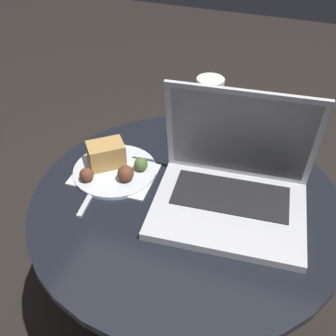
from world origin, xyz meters
The scene contains 7 objects.
ground_plane centered at (0.00, 0.00, 0.00)m, with size 6.00×6.00×0.00m, color black.
table centered at (0.00, 0.00, 0.41)m, with size 0.72×0.72×0.52m.
napkin centered at (-0.19, 0.02, 0.52)m, with size 0.21×0.15×0.00m.
laptop centered at (0.10, 0.02, 0.57)m, with size 0.36×0.28×0.26m.
beer_glass centered at (-0.01, 0.18, 0.63)m, with size 0.07×0.07×0.21m.
snack_plate centered at (-0.20, 0.03, 0.54)m, with size 0.21×0.21×0.07m.
fork centered at (-0.22, -0.04, 0.52)m, with size 0.04×0.18×0.00m.
Camera 1 is at (0.19, -0.63, 1.14)m, focal length 42.00 mm.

